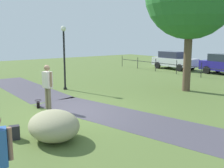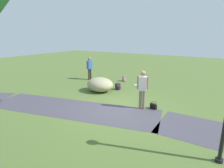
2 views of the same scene
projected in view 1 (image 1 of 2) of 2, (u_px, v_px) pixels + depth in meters
The scene contains 9 objects.
ground_plane at pixel (73, 111), 10.51m from camera, with size 48.00×48.00×0.00m, color #516730.
footpath_segment_near at pixel (24, 87), 15.31m from camera, with size 8.01×2.23×0.01m.
footpath_segment_mid at pixel (125, 118), 9.63m from camera, with size 8.28×3.88×0.01m.
lamp_post at pixel (64, 51), 14.41m from camera, with size 0.28×0.28×3.42m.
lawn_boulder at pixel (54, 126), 7.51m from camera, with size 1.77×1.54×0.84m.
woman_with_handbag at pixel (47, 84), 10.64m from camera, with size 0.50×0.33×1.77m.
handbag_on_grass at pixel (38, 104), 11.02m from camera, with size 0.36×0.36×0.31m.
backpack_by_boulder at pixel (14, 133), 7.60m from camera, with size 0.31×0.32×0.40m.
parked_suv_orange at pixel (174, 60), 23.73m from camera, with size 4.05×1.82×1.56m.
Camera 1 is at (9.00, -4.95, 2.88)m, focal length 43.19 mm.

